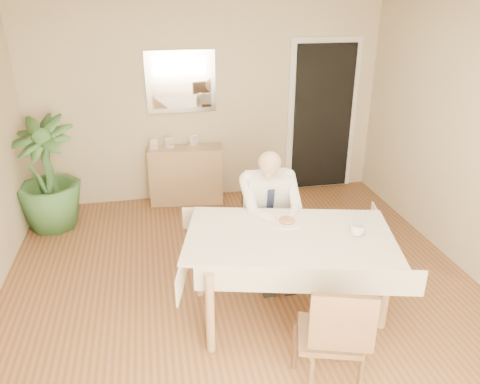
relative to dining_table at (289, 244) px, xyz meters
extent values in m
plane|color=brown|center=(-0.32, 0.15, -0.67)|extent=(5.00, 5.00, 0.00)
cube|color=#C5B38D|center=(-0.32, 2.65, 0.63)|extent=(4.50, 0.02, 2.60)
cube|color=white|center=(1.23, 2.63, 0.33)|extent=(0.96, 0.03, 2.10)
cube|color=black|center=(1.23, 2.60, 0.33)|extent=(0.80, 0.05, 1.95)
cube|color=silver|center=(-0.64, 2.63, 0.88)|extent=(0.86, 0.03, 0.76)
cube|color=white|center=(-0.64, 2.61, 0.88)|extent=(0.74, 0.02, 0.64)
cube|color=tan|center=(0.00, 0.00, 0.05)|extent=(1.77, 1.25, 0.04)
cube|color=#F4E7C9|center=(0.00, 0.00, 0.08)|extent=(1.89, 1.37, 0.01)
cube|color=#F4E7C9|center=(0.00, -0.50, -0.03)|extent=(1.66, 0.41, 0.22)
cube|color=#F4E7C9|center=(0.00, 0.50, -0.03)|extent=(1.66, 0.41, 0.22)
cube|color=#F4E7C9|center=(-0.85, 0.00, -0.03)|extent=(0.25, 0.98, 0.22)
cube|color=#F4E7C9|center=(0.85, 0.00, -0.03)|extent=(0.25, 0.98, 0.22)
cylinder|color=tan|center=(-0.72, -0.37, -0.32)|extent=(0.07, 0.07, 0.70)
cylinder|color=tan|center=(0.72, -0.37, -0.32)|extent=(0.07, 0.07, 0.70)
cylinder|color=tan|center=(-0.72, 0.37, -0.32)|extent=(0.07, 0.07, 0.70)
cylinder|color=tan|center=(0.72, 0.37, -0.32)|extent=(0.07, 0.07, 0.70)
cube|color=#442D1B|center=(0.00, 0.80, -0.24)|extent=(0.47, 0.47, 0.04)
cube|color=#442D1B|center=(0.00, 0.99, 0.01)|extent=(0.42, 0.09, 0.42)
cylinder|color=#442D1B|center=(-0.18, 0.62, -0.46)|extent=(0.04, 0.04, 0.41)
cylinder|color=#442D1B|center=(0.18, 0.62, -0.46)|extent=(0.04, 0.04, 0.41)
cylinder|color=#442D1B|center=(-0.18, 0.98, -0.46)|extent=(0.04, 0.04, 0.41)
cylinder|color=#442D1B|center=(0.18, 0.98, -0.46)|extent=(0.04, 0.04, 0.41)
cube|color=#442D1B|center=(0.04, -0.85, -0.24)|extent=(0.52, 0.52, 0.04)
cube|color=#442D1B|center=(0.04, -1.04, 0.01)|extent=(0.41, 0.16, 0.42)
cylinder|color=#442D1B|center=(-0.14, -1.03, -0.46)|extent=(0.04, 0.04, 0.41)
cylinder|color=#442D1B|center=(0.22, -1.03, -0.46)|extent=(0.04, 0.04, 0.41)
cylinder|color=#442D1B|center=(-0.14, -0.67, -0.46)|extent=(0.04, 0.04, 0.41)
cylinder|color=#442D1B|center=(0.22, -0.67, -0.46)|extent=(0.04, 0.04, 0.41)
cube|color=white|center=(0.00, 0.76, 0.08)|extent=(0.42, 0.31, 0.55)
cube|color=black|center=(0.00, 0.64, 0.05)|extent=(0.06, 0.08, 0.36)
cylinder|color=tan|center=(0.00, 0.71, 0.37)|extent=(0.09, 0.09, 0.08)
sphere|color=tan|center=(0.00, 0.69, 0.47)|extent=(0.21, 0.21, 0.21)
cube|color=black|center=(-0.10, 0.56, -0.15)|extent=(0.13, 0.42, 0.13)
cube|color=black|center=(0.10, 0.56, -0.15)|extent=(0.13, 0.42, 0.13)
cube|color=black|center=(-0.10, 0.38, -0.44)|extent=(0.11, 0.12, 0.45)
cube|color=black|center=(0.10, 0.38, -0.44)|extent=(0.11, 0.12, 0.45)
cube|color=black|center=(-0.10, 0.32, -0.63)|extent=(0.11, 0.26, 0.07)
cube|color=black|center=(0.10, 0.32, -0.63)|extent=(0.11, 0.26, 0.07)
cylinder|color=white|center=(0.04, 0.20, 0.09)|extent=(0.26, 0.26, 0.02)
ellipsoid|color=brown|center=(0.04, 0.20, 0.11)|extent=(0.14, 0.14, 0.06)
cylinder|color=silver|center=(0.08, 0.14, 0.11)|extent=(0.01, 0.13, 0.01)
cylinder|color=silver|center=(0.00, 0.14, 0.11)|extent=(0.01, 0.13, 0.01)
imported|color=white|center=(0.54, -0.11, 0.13)|extent=(0.15, 0.15, 0.09)
cube|color=tan|center=(-0.64, 2.47, -0.29)|extent=(0.96, 0.41, 0.75)
cube|color=silver|center=(-1.03, 2.48, 0.15)|extent=(0.10, 0.02, 0.14)
cube|color=silver|center=(-0.84, 2.51, 0.15)|extent=(0.10, 0.02, 0.14)
cube|color=silver|center=(-0.53, 2.54, 0.15)|extent=(0.10, 0.02, 0.14)
imported|color=#2D5527|center=(-2.27, 2.07, -0.01)|extent=(0.95, 0.95, 1.32)
camera|label=1|loc=(-1.05, -3.23, 1.95)|focal=35.00mm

